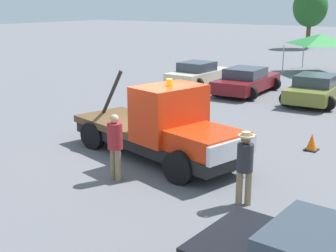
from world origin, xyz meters
The scene contains 10 objects.
ground_plane centered at (0.00, 0.00, 0.00)m, with size 160.00×160.00×0.00m, color slate.
tow_truck centered at (0.37, -0.08, 0.96)m, with size 6.38×3.12×2.51m.
person_near_truck centered at (3.80, -1.52, 1.04)m, with size 0.39×0.39×1.76m.
person_at_hood centered at (0.35, -2.12, 1.03)m, with size 0.40×0.40×1.79m.
parked_car_cream centered at (-5.77, 11.41, 0.65)m, with size 2.42×4.29×1.34m.
parked_car_maroon centered at (-2.49, 10.87, 0.65)m, with size 2.73×4.96×1.34m.
parked_car_olive centered at (1.19, 10.73, 0.65)m, with size 2.73×4.76×1.34m.
canopy_tent_green centered at (-1.96, 20.28, 2.21)m, with size 3.64×3.64×2.57m.
tree_center centered at (-8.61, 36.21, 4.05)m, with size 3.38×3.38×6.04m.
traffic_cone centered at (3.63, 3.46, 0.25)m, with size 0.40×0.40×0.55m.
Camera 1 is at (8.36, -10.67, 4.58)m, focal length 50.00 mm.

